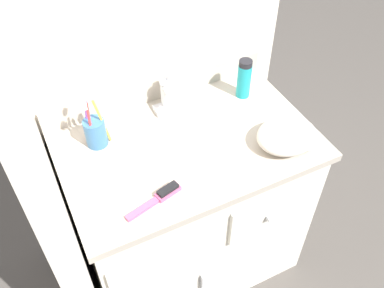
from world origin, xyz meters
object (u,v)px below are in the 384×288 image
Objects in this scene: shaving_cream_can at (244,79)px; soap_dispenser at (168,92)px; hairbrush at (161,196)px; hand_towel at (290,136)px; toothbrush_cup at (95,131)px.

soap_dispenser is at bearing 166.05° from shaving_cream_can.
shaving_cream_can is 0.81× the size of hairbrush.
toothbrush_cup is at bearing 153.49° from hand_towel.
toothbrush_cup is 0.94× the size of hand_towel.
toothbrush_cup is at bearing 93.69° from hairbrush.
shaving_cream_can is (0.60, 0.01, 0.02)m from toothbrush_cup.
hand_towel is (0.29, -0.38, -0.03)m from soap_dispenser.
hairbrush is at bearing -72.06° from toothbrush_cup.
soap_dispenser is 0.48m from hand_towel.
hand_towel is at bearing -52.09° from soap_dispenser.
toothbrush_cup reaches higher than hairbrush.
hairbrush is at bearing -116.91° from soap_dispenser.
hairbrush is (-0.49, -0.33, -0.07)m from shaving_cream_can.
hairbrush is 0.50m from hand_towel.
soap_dispenser is (0.31, 0.08, 0.00)m from toothbrush_cup.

